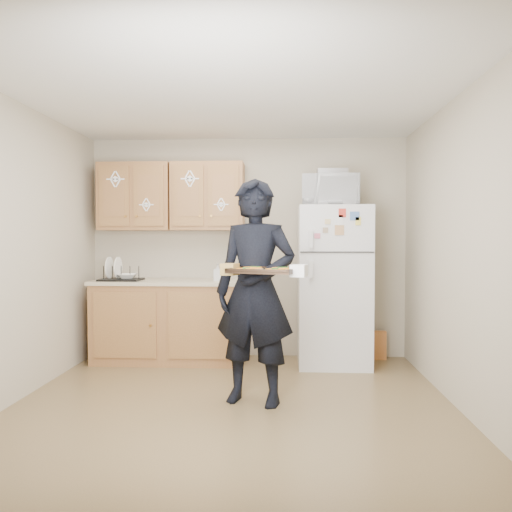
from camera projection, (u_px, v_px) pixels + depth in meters
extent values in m
plane|color=brown|center=(232.00, 407.00, 4.01)|extent=(3.60, 3.60, 0.00)
plane|color=silver|center=(231.00, 93.00, 3.92)|extent=(3.60, 3.60, 0.00)
cube|color=#B2A791|center=(248.00, 248.00, 5.76)|extent=(3.60, 0.04, 2.50)
cube|color=#B2A791|center=(190.00, 263.00, 2.17)|extent=(3.60, 0.04, 2.50)
cube|color=#B2A791|center=(12.00, 252.00, 4.06)|extent=(0.04, 3.60, 2.50)
cube|color=#B2A791|center=(462.00, 252.00, 3.87)|extent=(0.04, 3.60, 2.50)
cube|color=white|center=(333.00, 286.00, 5.35)|extent=(0.75, 0.70, 1.70)
cube|color=olive|center=(169.00, 322.00, 5.51)|extent=(1.60, 0.60, 0.86)
cube|color=#C1B195|center=(169.00, 282.00, 5.50)|extent=(1.64, 0.64, 0.04)
cube|color=olive|center=(136.00, 197.00, 5.62)|extent=(0.80, 0.33, 0.75)
cube|color=olive|center=(208.00, 197.00, 5.58)|extent=(0.80, 0.33, 0.75)
cube|color=#EDB053|center=(377.00, 345.00, 5.59)|extent=(0.20, 0.07, 0.32)
imported|color=black|center=(255.00, 291.00, 4.09)|extent=(0.77, 0.60, 1.85)
cube|color=black|center=(264.00, 271.00, 3.79)|extent=(0.57, 0.48, 0.04)
cylinder|color=orange|center=(246.00, 269.00, 3.75)|extent=(0.16, 0.16, 0.02)
cylinder|color=orange|center=(275.00, 270.00, 3.68)|extent=(0.16, 0.16, 0.02)
cylinder|color=orange|center=(253.00, 268.00, 3.90)|extent=(0.16, 0.16, 0.02)
cylinder|color=orange|center=(281.00, 269.00, 3.83)|extent=(0.16, 0.16, 0.02)
imported|color=white|center=(330.00, 191.00, 5.27)|extent=(0.60, 0.42, 0.33)
cube|color=#ADAEB4|center=(332.00, 173.00, 5.29)|extent=(0.32, 0.22, 0.07)
cube|color=black|center=(121.00, 273.00, 5.42)|extent=(0.44, 0.33, 0.17)
imported|color=white|center=(127.00, 276.00, 5.42)|extent=(0.25, 0.25, 0.05)
imported|color=white|center=(218.00, 272.00, 5.41)|extent=(0.08, 0.09, 0.18)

